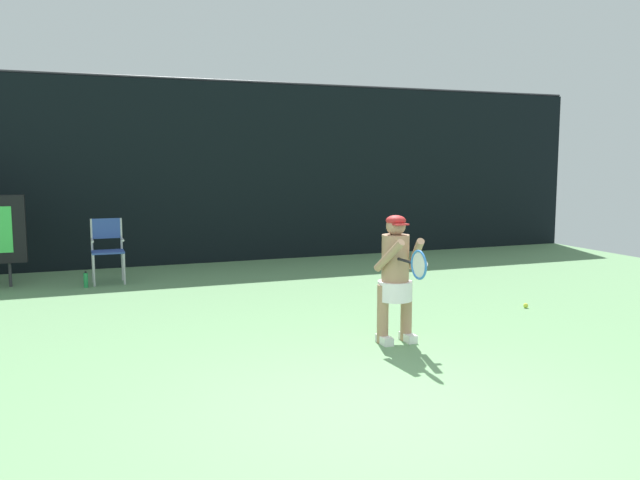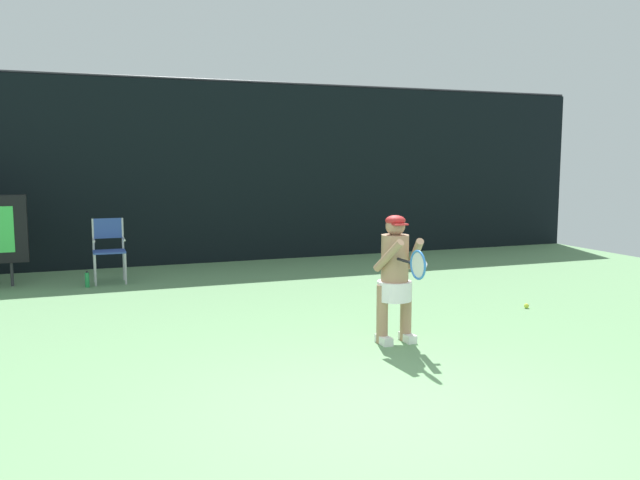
% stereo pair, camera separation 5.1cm
% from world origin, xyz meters
% --- Properties ---
extents(ground, '(18.00, 22.00, 0.03)m').
position_xyz_m(ground, '(0.00, -0.19, -0.01)').
color(ground, '#659260').
extents(backdrop_screen, '(18.00, 0.12, 3.66)m').
position_xyz_m(backdrop_screen, '(0.00, 8.50, 1.81)').
color(backdrop_screen, black).
rests_on(backdrop_screen, ground).
extents(umpire_chair, '(0.52, 0.44, 1.08)m').
position_xyz_m(umpire_chair, '(-1.71, 6.90, 0.62)').
color(umpire_chair, '#B7B7BC').
rests_on(umpire_chair, ground).
extents(water_bottle, '(0.07, 0.07, 0.27)m').
position_xyz_m(water_bottle, '(-2.09, 6.58, 0.12)').
color(water_bottle, '#24934A').
rests_on(water_bottle, ground).
extents(tennis_player, '(0.52, 0.59, 1.45)m').
position_xyz_m(tennis_player, '(1.12, 1.93, 0.78)').
color(tennis_player, white).
rests_on(tennis_player, ground).
extents(tennis_racket, '(0.03, 0.60, 0.31)m').
position_xyz_m(tennis_racket, '(1.07, 1.36, 0.98)').
color(tennis_racket, black).
extents(tennis_ball_loose, '(0.07, 0.07, 0.07)m').
position_xyz_m(tennis_ball_loose, '(3.63, 2.79, 0.03)').
color(tennis_ball_loose, '#CCDB3D').
rests_on(tennis_ball_loose, ground).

